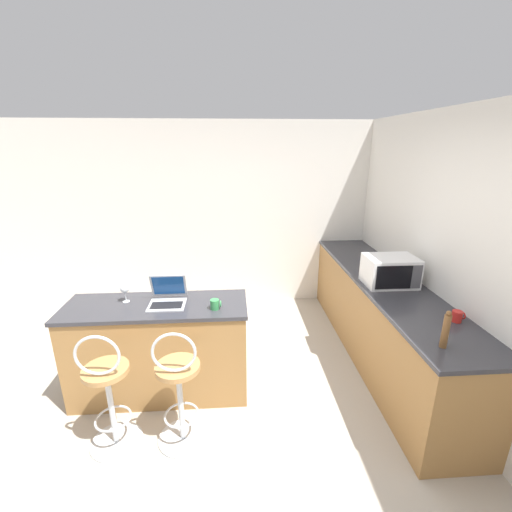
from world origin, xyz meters
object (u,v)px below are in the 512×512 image
bar_stool_far (179,390)px  mug_green (215,304)px  microwave (390,271)px  mug_red (457,316)px  bar_stool_near (108,393)px  laptop (168,296)px  wine_glass_short (125,289)px  pepper_mill (446,330)px

bar_stool_far → mug_green: bar_stool_far is taller
microwave → mug_red: 0.82m
bar_stool_near → laptop: (0.37, 0.64, 0.50)m
microwave → wine_glass_short: bearing=-174.9°
microwave → mug_red: bearing=-74.9°
microwave → mug_green: size_ratio=5.24×
bar_stool_far → mug_green: 0.73m
bar_stool_near → mug_green: 1.05m
bar_stool_near → microwave: (2.54, 0.91, 0.58)m
bar_stool_near → pepper_mill: pepper_mill is taller
mug_green → bar_stool_far: bearing=-119.1°
bar_stool_near → laptop: 0.89m
mug_red → wine_glass_short: bearing=168.7°
pepper_mill → laptop: bearing=157.3°
microwave → wine_glass_short: 2.56m
pepper_mill → mug_red: bearing=46.6°
bar_stool_near → bar_stool_far: 0.53m
laptop → microwave: 2.19m
mug_green → wine_glass_short: size_ratio=0.55×
bar_stool_far → microwave: 2.28m
laptop → mug_green: laptop is taller
bar_stool_near → bar_stool_far: same height
bar_stool_near → wine_glass_short: bearing=90.9°
wine_glass_short → mug_green: bearing=-13.8°
bar_stool_near → laptop: laptop is taller
pepper_mill → wine_glass_short: bearing=159.7°
bar_stool_near → bar_stool_far: size_ratio=1.00×
laptop → bar_stool_far: bearing=-76.2°
microwave → pepper_mill: (-0.12, -1.13, -0.01)m
laptop → pepper_mill: bearing=-22.7°
bar_stool_far → pepper_mill: (1.89, -0.21, 0.57)m
bar_stool_far → wine_glass_short: (-0.54, 0.69, 0.56)m
mug_green → mug_red: bearing=-10.3°
laptop → bar_stool_near: bearing=-120.0°
laptop → wine_glass_short: bearing=173.8°
bar_stool_near → mug_red: bar_stool_near is taller
microwave → mug_green: bearing=-166.2°
pepper_mill → bar_stool_far: bearing=173.6°
bar_stool_far → microwave: microwave is taller
laptop → pepper_mill: 2.22m
microwave → mug_red: size_ratio=5.10×
pepper_mill → mug_green: bearing=156.7°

